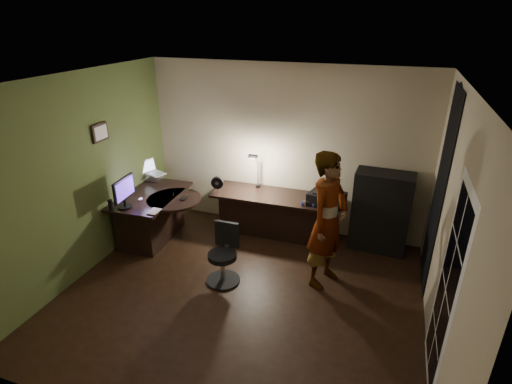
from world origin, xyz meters
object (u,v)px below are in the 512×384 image
(person, at_px, (328,221))
(desk_left, at_px, (153,217))
(desk_right, at_px, (272,215))
(office_chair, at_px, (222,256))
(monitor, at_px, (124,197))
(cabinet, at_px, (381,212))

(person, bearing_deg, desk_left, 106.03)
(desk_left, bearing_deg, desk_right, 20.08)
(desk_right, xyz_separation_m, office_chair, (-0.26, -1.43, 0.05))
(monitor, distance_m, person, 2.90)
(desk_left, xyz_separation_m, cabinet, (3.41, 0.88, 0.24))
(desk_left, xyz_separation_m, office_chair, (1.50, -0.70, 0.02))
(desk_right, height_order, office_chair, office_chair)
(cabinet, height_order, person, person)
(cabinet, bearing_deg, person, -116.56)
(desk_left, height_order, desk_right, desk_left)
(desk_left, distance_m, desk_right, 1.91)
(monitor, bearing_deg, desk_left, 74.15)
(desk_right, bearing_deg, monitor, -147.23)
(desk_right, relative_size, office_chair, 2.34)
(desk_left, height_order, person, person)
(cabinet, height_order, office_chair, cabinet)
(monitor, relative_size, person, 0.27)
(desk_left, height_order, cabinet, cabinet)
(monitor, bearing_deg, desk_right, 28.90)
(office_chair, bearing_deg, monitor, 171.95)
(office_chair, bearing_deg, cabinet, 38.40)
(desk_right, relative_size, person, 1.04)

